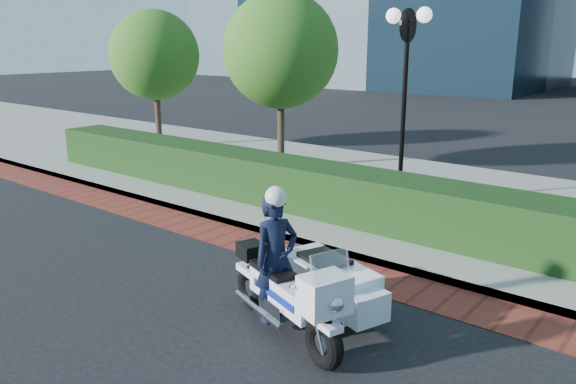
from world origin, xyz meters
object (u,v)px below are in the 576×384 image
Objects in this scene: tree_b at (281,51)px; police_motorcycle at (303,279)px; tree_a at (155,55)px; lamppost at (405,76)px.

tree_b is 9.59m from police_motorcycle.
tree_b reaches higher than tree_a.
police_motorcycle is at bearing -74.65° from lamppost.
tree_b is 2.10× the size of police_motorcycle.
tree_b is at bearing 163.89° from lamppost.
tree_a reaches higher than police_motorcycle.
lamppost is 6.26m from police_motorcycle.
lamppost is at bearing -16.11° from tree_b.
lamppost reaches higher than police_motorcycle.
lamppost is 0.86× the size of tree_b.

